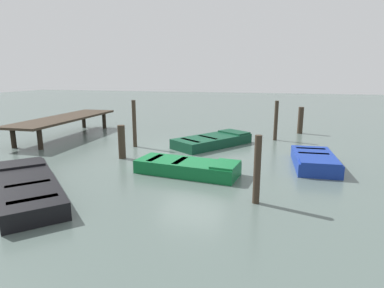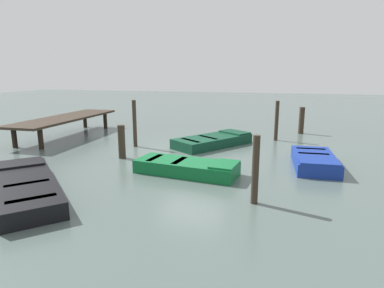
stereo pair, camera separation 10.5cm
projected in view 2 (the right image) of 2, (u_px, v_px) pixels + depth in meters
ground_plane at (192, 153)px, 12.30m from camera, size 80.00×80.00×0.00m
dock_segment at (66, 119)px, 15.32m from camera, size 6.51×1.99×0.95m
rowboat_green at (187, 167)px, 9.69m from camera, size 1.49×3.21×0.46m
rowboat_black at (27, 186)px, 8.07m from camera, size 3.78×3.89×0.46m
rowboat_blue at (314, 161)px, 10.41m from camera, size 2.70×1.38×0.46m
rowboat_dark_green at (213, 141)px, 13.49m from camera, size 3.63×3.11×0.46m
mooring_piling_mid_left at (277, 121)px, 14.41m from camera, size 0.17×0.17×1.80m
mooring_piling_near_right at (122, 142)px, 11.43m from camera, size 0.26×0.26×1.20m
mooring_piling_far_right at (255, 170)px, 7.37m from camera, size 0.16×0.16×1.63m
mooring_piling_mid_right at (135, 124)px, 13.17m from camera, size 0.16×0.16×1.93m
mooring_piling_center at (302, 120)px, 16.11m from camera, size 0.26×0.26×1.34m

